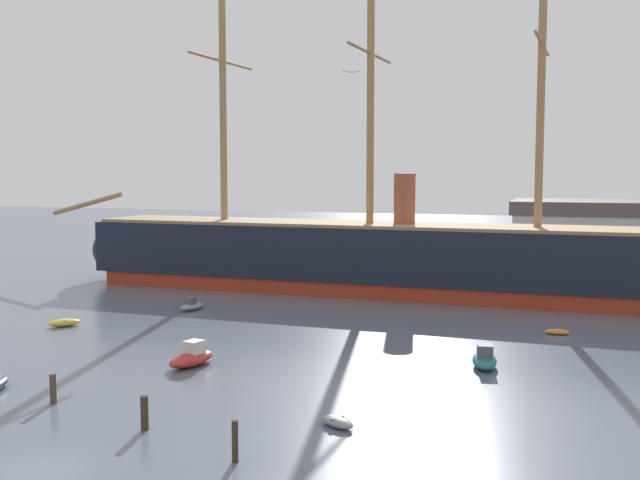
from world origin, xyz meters
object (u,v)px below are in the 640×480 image
Objects in this scene: dinghy_foreground_right at (337,422)px; dinghy_distant_centre at (412,276)px; mooring_piling_right_pair at (144,413)px; seagull_in_flight at (352,72)px; sailboat_far_left at (128,275)px; tall_ship at (370,256)px; dinghy_alongside_stern at (557,332)px; dinghy_mid_left at (64,323)px; mooring_piling_midwater at (235,441)px; motorboat_mid_right at (485,359)px; motorboat_near_centre at (192,357)px; mooring_piling_nearest at (53,389)px; motorboat_alongside_bow at (192,305)px.

dinghy_distant_centre is (-7.73, 55.45, -0.01)m from dinghy_foreground_right.
seagull_in_flight reaches higher than mooring_piling_right_pair.
mooring_piling_right_pair is (30.89, -47.33, 0.35)m from sailboat_far_left.
sailboat_far_left is at bearing 178.31° from tall_ship.
dinghy_mid_left is at bearing -166.13° from dinghy_alongside_stern.
motorboat_mid_right is at bearing 67.28° from mooring_piling_midwater.
tall_ship is 49.57m from mooring_piling_midwater.
dinghy_mid_left is at bearing -68.34° from sailboat_far_left.
motorboat_near_centre is 2.22× the size of mooring_piling_midwater.
tall_ship reaches higher than dinghy_mid_left.
motorboat_near_centre is (-13.02, 8.84, 0.33)m from dinghy_foreground_right.
mooring_piling_nearest is at bearing -62.35° from sailboat_far_left.
dinghy_alongside_stern is at bearing -57.87° from dinghy_distant_centre.
mooring_piling_right_pair is at bearing -121.48° from seagull_in_flight.
mooring_piling_midwater reaches higher than dinghy_foreground_right.
dinghy_alongside_stern is at bearing 57.51° from seagull_in_flight.
mooring_piling_nearest is (-16.45, -1.27, 0.59)m from dinghy_foreground_right.
tall_ship reaches higher than mooring_piling_midwater.
sailboat_far_left is at bearing 137.34° from seagull_in_flight.
sailboat_far_left is 3.21× the size of mooring_piling_midwater.
tall_ship is 30.53m from sailboat_far_left.
dinghy_foreground_right is 1.41× the size of mooring_piling_nearest.
seagull_in_flight is (5.95, -46.93, 18.84)m from dinghy_distant_centre.
motorboat_alongside_bow is at bearing 155.82° from motorboat_mid_right.
sailboat_far_left is 50.87m from mooring_piling_nearest.
tall_ship reaches higher than mooring_piling_nearest.
motorboat_mid_right is 2.05× the size of dinghy_alongside_stern.
dinghy_distant_centre is at bearing 97.22° from seagull_in_flight.
motorboat_alongside_bow is at bearing 129.75° from dinghy_foreground_right.
tall_ship is 31.52× the size of dinghy_foreground_right.
mooring_piling_midwater reaches higher than mooring_piling_nearest.
dinghy_mid_left is at bearing -127.79° from tall_ship.
tall_ship reaches higher than dinghy_foreground_right.
motorboat_alongside_bow is at bearing -43.45° from sailboat_far_left.
dinghy_alongside_stern is at bearing -18.39° from sailboat_far_left.
seagull_in_flight is (38.27, -35.27, 18.57)m from sailboat_far_left.
dinghy_foreground_right is 1.24× the size of mooring_piling_midwater.
seagull_in_flight is (-11.85, -18.60, 18.86)m from dinghy_alongside_stern.
tall_ship is 32.31× the size of dinghy_distant_centre.
mooring_piling_nearest is at bearing -133.04° from dinghy_alongside_stern.
mooring_piling_midwater reaches higher than mooring_piling_right_pair.
sailboat_far_left is at bearing 117.65° from mooring_piling_nearest.
mooring_piling_right_pair is (3.85, -12.38, 0.28)m from motorboat_near_centre.
sailboat_far_left is 3.55× the size of mooring_piling_right_pair.
motorboat_alongside_bow is (6.64, 10.20, 0.14)m from dinghy_mid_left.
tall_ship reaches higher than motorboat_mid_right.
dinghy_foreground_right is at bearing 21.15° from mooring_piling_right_pair.
mooring_piling_midwater is at bearing -111.36° from dinghy_alongside_stern.
dinghy_foreground_right is 34.26m from dinghy_mid_left.
dinghy_mid_left is at bearing 162.37° from seagull_in_flight.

